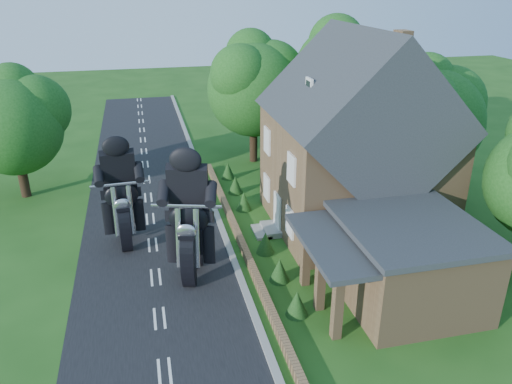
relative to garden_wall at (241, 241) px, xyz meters
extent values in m
plane|color=#1D4A14|center=(-4.30, -5.00, -0.20)|extent=(120.00, 120.00, 0.00)
cube|color=black|center=(-4.30, -5.00, -0.19)|extent=(7.00, 80.00, 0.02)
cube|color=gray|center=(-0.65, -5.00, -0.14)|extent=(0.30, 80.00, 0.12)
cube|color=olive|center=(0.00, 0.00, 0.00)|extent=(0.30, 22.00, 0.40)
cube|color=olive|center=(6.20, 1.00, 2.80)|extent=(8.00, 8.00, 6.00)
cube|color=#282B2F|center=(6.20, 1.00, 5.80)|extent=(8.48, 8.64, 8.48)
cube|color=olive|center=(8.20, 1.00, 9.00)|extent=(0.60, 0.90, 1.60)
cube|color=white|center=(3.60, 1.00, 7.30)|extent=(0.12, 0.80, 0.90)
cube|color=black|center=(3.54, 1.00, 7.30)|extent=(0.04, 0.55, 0.65)
cube|color=white|center=(2.14, 1.00, 0.85)|extent=(0.10, 1.10, 2.10)
cube|color=gray|center=(1.80, 1.00, -0.05)|extent=(0.80, 1.60, 0.30)
cube|color=gray|center=(1.30, 1.00, -0.12)|extent=(0.80, 1.60, 0.15)
cube|color=white|center=(2.14, -1.20, 1.40)|extent=(0.10, 1.10, 1.40)
cube|color=black|center=(2.12, -1.20, 1.40)|extent=(0.04, 0.92, 1.22)
cube|color=white|center=(2.14, 3.20, 1.40)|extent=(0.10, 1.10, 1.40)
cube|color=black|center=(2.12, 3.20, 1.40)|extent=(0.04, 0.92, 1.22)
cube|color=white|center=(2.14, -1.20, 4.10)|extent=(0.10, 1.10, 1.40)
cube|color=black|center=(2.12, -1.20, 4.10)|extent=(0.04, 0.92, 1.22)
cube|color=white|center=(2.14, 3.20, 4.10)|extent=(0.10, 1.10, 1.40)
cube|color=black|center=(2.12, 3.20, 4.10)|extent=(0.04, 0.92, 1.22)
cube|color=olive|center=(5.70, -5.80, 1.40)|extent=(5.00, 5.60, 3.20)
cube|color=#282B2F|center=(5.70, -5.80, 3.12)|extent=(5.30, 5.94, 0.24)
cube|color=#282B2F|center=(2.60, -5.80, 2.75)|extent=(2.60, 5.32, 0.22)
cube|color=olive|center=(2.00, -7.60, 1.20)|extent=(0.35, 0.35, 2.80)
cube|color=olive|center=(2.00, -5.80, 1.20)|extent=(0.35, 0.35, 2.80)
cube|color=olive|center=(2.00, -4.00, 1.20)|extent=(0.35, 0.35, 2.80)
cylinder|color=black|center=(12.20, 3.50, 1.30)|extent=(0.56, 0.56, 3.00)
sphere|color=#174914|center=(12.20, 3.50, 4.45)|extent=(6.00, 6.00, 6.00)
sphere|color=#174914|center=(13.55, 4.10, 5.35)|extent=(4.32, 4.32, 4.32)
sphere|color=#174914|center=(11.15, 2.60, 5.65)|extent=(3.72, 3.72, 3.72)
sphere|color=#174914|center=(12.30, 4.70, 6.55)|extent=(3.30, 3.30, 3.30)
cylinder|color=black|center=(9.70, 11.00, 1.60)|extent=(0.56, 0.56, 3.60)
sphere|color=#174914|center=(9.70, 11.00, 5.38)|extent=(7.20, 7.20, 7.20)
sphere|color=#174914|center=(11.32, 11.72, 6.46)|extent=(5.18, 5.18, 5.18)
sphere|color=#174914|center=(8.44, 9.92, 6.82)|extent=(4.46, 4.46, 4.46)
sphere|color=#174914|center=(9.80, 12.44, 7.90)|extent=(3.96, 3.96, 3.96)
cylinder|color=black|center=(3.70, 12.00, 1.50)|extent=(0.56, 0.56, 3.40)
sphere|color=#174914|center=(3.70, 12.00, 4.96)|extent=(6.40, 6.40, 6.40)
sphere|color=#174914|center=(5.14, 12.64, 5.92)|extent=(4.61, 4.61, 4.61)
sphere|color=#174914|center=(2.58, 11.04, 6.24)|extent=(3.97, 3.97, 3.97)
sphere|color=#174914|center=(3.80, 13.28, 7.20)|extent=(3.52, 3.52, 3.52)
cylinder|color=black|center=(-11.30, 9.00, 1.20)|extent=(0.56, 0.56, 2.80)
sphere|color=#174914|center=(-11.30, 9.00, 4.14)|extent=(5.60, 5.60, 5.60)
sphere|color=#174914|center=(-10.04, 9.56, 4.98)|extent=(4.03, 4.03, 4.03)
sphere|color=#174914|center=(-11.20, 10.12, 6.10)|extent=(3.08, 3.08, 3.08)
cone|color=#153912|center=(1.00, -6.00, 0.35)|extent=(0.90, 0.90, 1.10)
cone|color=#153912|center=(1.00, -3.50, 0.35)|extent=(0.90, 0.90, 1.10)
cone|color=#153912|center=(1.00, -1.00, 0.35)|extent=(0.90, 0.90, 1.10)
cone|color=#153912|center=(1.00, 4.00, 0.35)|extent=(0.90, 0.90, 1.10)
cone|color=#153912|center=(1.00, 6.50, 0.35)|extent=(0.90, 0.90, 1.10)
cone|color=#153912|center=(1.00, 9.00, 0.35)|extent=(0.90, 0.90, 1.10)
camera|label=1|loc=(-4.30, -21.41, 12.09)|focal=35.00mm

